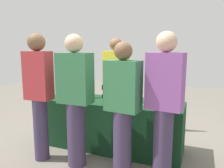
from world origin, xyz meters
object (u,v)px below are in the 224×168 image
object	(u,v)px
wine_glass_2	(113,96)
wine_bottle_2	(104,91)
wine_bottle_3	(128,92)
menu_board	(169,109)
wine_bottle_1	(91,91)
wine_glass_0	(74,93)
wine_bottle_0	(77,89)
server_pouring	(116,82)
guest_1	(75,97)
wine_bottle_4	(167,96)
guest_3	(164,102)
guest_0	(39,92)
guest_2	(123,105)
wine_glass_1	(84,94)
wine_glass_4	(142,98)
wine_glass_3	(124,97)

from	to	relation	value
wine_glass_2	wine_bottle_2	bearing A→B (deg)	131.93
wine_bottle_3	menu_board	world-z (taller)	wine_bottle_3
wine_bottle_1	wine_glass_0	size ratio (longest dim) A/B	2.01
wine_bottle_0	wine_glass_0	distance (m)	0.30
server_pouring	menu_board	world-z (taller)	server_pouring
wine_glass_2	menu_board	world-z (taller)	wine_glass_2
wine_glass_2	guest_1	world-z (taller)	guest_1
wine_bottle_4	wine_glass_2	world-z (taller)	wine_bottle_4
wine_glass_2	guest_3	world-z (taller)	guest_3
wine_bottle_0	guest_3	distance (m)	1.63
menu_board	wine_bottle_0	bearing A→B (deg)	-150.73
guest_3	menu_board	distance (m)	1.70
server_pouring	guest_0	bearing A→B (deg)	66.79
wine_glass_0	server_pouring	xyz separation A→B (m)	(0.37, 0.82, 0.07)
wine_bottle_4	guest_2	world-z (taller)	guest_2
wine_bottle_4	guest_3	bearing A→B (deg)	-84.18
wine_glass_0	guest_1	world-z (taller)	guest_1
wine_glass_1	server_pouring	bearing A→B (deg)	75.11
wine_glass_2	wine_bottle_4	bearing A→B (deg)	16.32
wine_glass_2	guest_3	bearing A→B (deg)	-28.51
wine_glass_0	wine_glass_4	xyz separation A→B (m)	(1.01, 0.09, -0.01)
guest_2	wine_bottle_1	bearing A→B (deg)	145.66
wine_glass_3	guest_0	xyz separation A→B (m)	(-0.97, -0.59, 0.12)
wine_bottle_2	wine_bottle_0	bearing A→B (deg)	-172.44
wine_glass_2	server_pouring	distance (m)	0.82
wine_bottle_0	wine_glass_0	bearing A→B (deg)	-68.92
wine_bottle_1	menu_board	bearing A→B (deg)	43.03
wine_bottle_3	wine_bottle_4	bearing A→B (deg)	-3.94
wine_bottle_1	wine_bottle_4	bearing A→B (deg)	0.58
wine_bottle_2	server_pouring	distance (m)	0.49
wine_bottle_3	menu_board	distance (m)	1.15
wine_bottle_4	wine_glass_3	size ratio (longest dim) A/B	2.46
wine_glass_3	wine_glass_4	size ratio (longest dim) A/B	0.97
wine_glass_4	guest_3	bearing A→B (deg)	-51.73
wine_glass_1	guest_2	world-z (taller)	guest_2
wine_glass_0	wine_bottle_0	bearing A→B (deg)	111.08
wine_glass_1	wine_glass_2	world-z (taller)	wine_glass_2
wine_bottle_1	wine_glass_2	size ratio (longest dim) A/B	1.95
wine_bottle_2	wine_glass_4	bearing A→B (deg)	-19.86
wine_glass_2	wine_bottle_0	bearing A→B (deg)	161.85
guest_1	guest_2	xyz separation A→B (m)	(0.61, 0.03, -0.05)
wine_bottle_0	wine_glass_3	distance (m)	0.89
wine_glass_4	wine_bottle_3	bearing A→B (deg)	142.96
wine_glass_1	wine_glass_3	bearing A→B (deg)	3.86
wine_bottle_4	wine_bottle_2	bearing A→B (deg)	174.94
wine_glass_4	wine_glass_3	bearing A→B (deg)	-177.31
wine_glass_0	guest_3	world-z (taller)	guest_3
wine_glass_2	server_pouring	xyz separation A→B (m)	(-0.25, 0.78, 0.06)
wine_bottle_1	wine_glass_3	xyz separation A→B (m)	(0.58, -0.15, -0.01)
server_pouring	menu_board	distance (m)	1.09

